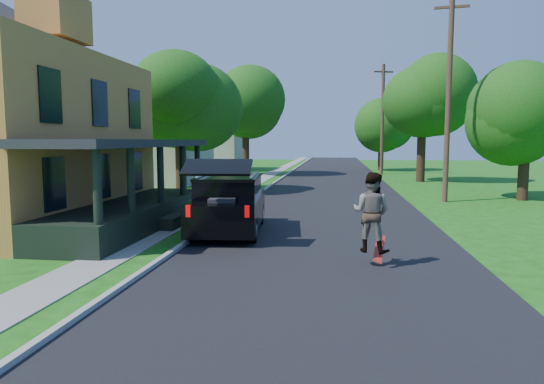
# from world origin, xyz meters

# --- Properties ---
(ground) EXTENTS (140.00, 140.00, 0.00)m
(ground) POSITION_xyz_m (0.00, 0.00, 0.00)
(ground) COLOR #195010
(ground) RESTS_ON ground
(street) EXTENTS (8.00, 120.00, 0.02)m
(street) POSITION_xyz_m (0.00, 20.00, 0.00)
(street) COLOR black
(street) RESTS_ON ground
(curb) EXTENTS (0.15, 120.00, 0.12)m
(curb) POSITION_xyz_m (-4.05, 20.00, 0.00)
(curb) COLOR #9D9D98
(curb) RESTS_ON ground
(sidewalk) EXTENTS (1.30, 120.00, 0.03)m
(sidewalk) POSITION_xyz_m (-5.60, 20.00, 0.00)
(sidewalk) COLOR gray
(sidewalk) RESTS_ON ground
(front_walk) EXTENTS (6.50, 1.20, 0.03)m
(front_walk) POSITION_xyz_m (-9.50, 6.00, 0.00)
(front_walk) COLOR gray
(front_walk) RESTS_ON ground
(neighbor_house_mid) EXTENTS (12.78, 12.78, 8.30)m
(neighbor_house_mid) POSITION_xyz_m (-13.50, 24.00, 4.19)
(neighbor_house_mid) COLOR #BAB7A5
(neighbor_house_mid) RESTS_ON ground
(neighbor_house_far) EXTENTS (12.78, 12.78, 8.30)m
(neighbor_house_far) POSITION_xyz_m (-13.50, 40.00, 4.19)
(neighbor_house_far) COLOR #BAB7A5
(neighbor_house_far) RESTS_ON ground
(black_suv) EXTENTS (2.55, 5.65, 2.56)m
(black_suv) POSITION_xyz_m (-3.20, 5.38, 0.98)
(black_suv) COLOR black
(black_suv) RESTS_ON ground
(skateboarder) EXTENTS (1.17, 1.06, 1.96)m
(skateboarder) POSITION_xyz_m (1.22, 1.50, 1.34)
(skateboarder) COLOR black
(skateboarder) RESTS_ON ground
(skateboard) EXTENTS (0.35, 0.64, 0.69)m
(skateboard) POSITION_xyz_m (1.45, 1.68, 0.38)
(skateboard) COLOR #B71D0F
(skateboard) RESTS_ON ground
(tree_left_mid) EXTENTS (6.78, 6.37, 8.88)m
(tree_left_mid) POSITION_xyz_m (-8.75, 17.13, 5.93)
(tree_left_mid) COLOR black
(tree_left_mid) RESTS_ON ground
(tree_left_far) EXTENTS (7.97, 8.12, 9.98)m
(tree_left_far) POSITION_xyz_m (-7.80, 32.90, 6.43)
(tree_left_far) COLOR black
(tree_left_far) RESTS_ON ground
(tree_right_near) EXTENTS (6.49, 6.67, 7.51)m
(tree_right_near) POSITION_xyz_m (9.98, 16.19, 4.72)
(tree_right_near) COLOR black
(tree_right_near) RESTS_ON ground
(tree_right_mid) EXTENTS (7.25, 6.92, 9.82)m
(tree_right_mid) POSITION_xyz_m (6.65, 27.38, 6.58)
(tree_right_mid) COLOR black
(tree_right_mid) RESTS_ON ground
(tree_right_far) EXTENTS (6.84, 6.53, 8.03)m
(tree_right_far) POSITION_xyz_m (4.95, 41.59, 5.14)
(tree_right_far) COLOR black
(tree_right_far) RESTS_ON ground
(utility_pole_near) EXTENTS (1.64, 0.34, 10.18)m
(utility_pole_near) POSITION_xyz_m (5.85, 14.90, 5.24)
(utility_pole_near) COLOR #3F271D
(utility_pole_near) RESTS_ON ground
(utility_pole_far) EXTENTS (1.79, 0.70, 10.00)m
(utility_pole_far) POSITION_xyz_m (4.50, 35.22, 5.16)
(utility_pole_far) COLOR #3F271D
(utility_pole_far) RESTS_ON ground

